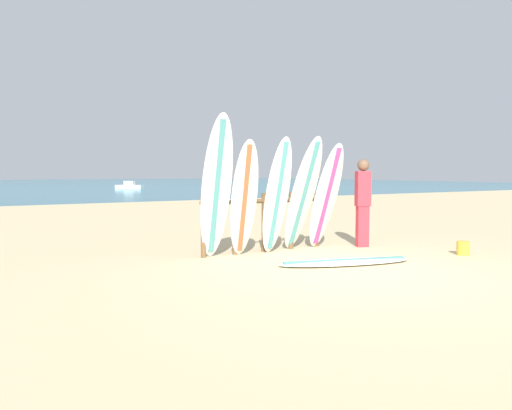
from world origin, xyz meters
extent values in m
plane|color=#D3BC8C|center=(0.00, 0.00, 0.00)|extent=(120.00, 120.00, 0.00)
cube|color=teal|center=(0.00, 58.00, 0.00)|extent=(120.00, 80.00, 0.01)
cylinder|color=brown|center=(-1.52, 2.33, 0.55)|extent=(0.09, 0.09, 1.10)
cylinder|color=brown|center=(-0.91, 2.33, 0.55)|extent=(0.09, 0.09, 1.10)
cylinder|color=brown|center=(-0.30, 2.33, 0.55)|extent=(0.09, 0.09, 1.10)
cylinder|color=brown|center=(0.32, 2.33, 0.55)|extent=(0.09, 0.09, 1.10)
cylinder|color=brown|center=(0.93, 2.33, 0.55)|extent=(0.09, 0.09, 1.10)
cylinder|color=brown|center=(-0.30, 2.33, 0.95)|extent=(2.55, 0.08, 0.08)
ellipsoid|color=white|center=(-1.44, 1.97, 1.22)|extent=(0.63, 0.93, 2.43)
cube|color=teal|center=(-1.44, 1.97, 1.22)|extent=(0.20, 0.82, 2.24)
ellipsoid|color=white|center=(-0.91, 1.97, 1.02)|extent=(0.59, 0.80, 2.04)
cube|color=#CC5933|center=(-0.91, 1.97, 1.02)|extent=(0.21, 0.68, 1.88)
ellipsoid|color=white|center=(-0.26, 1.94, 1.05)|extent=(0.53, 0.65, 2.11)
cube|color=teal|center=(-0.26, 1.94, 1.05)|extent=(0.12, 0.59, 1.94)
ellipsoid|color=silver|center=(0.32, 1.95, 1.07)|extent=(0.59, 0.95, 2.13)
cube|color=teal|center=(0.32, 1.95, 1.07)|extent=(0.14, 0.87, 1.97)
ellipsoid|color=white|center=(0.87, 1.97, 1.02)|extent=(0.59, 0.80, 2.03)
cube|color=#A53F8C|center=(0.87, 1.97, 1.02)|extent=(0.13, 0.74, 1.87)
ellipsoid|color=white|center=(0.24, 0.66, 0.04)|extent=(2.34, 1.16, 0.07)
cube|color=teal|center=(0.24, 0.66, 0.04)|extent=(2.04, 0.66, 0.08)
cube|color=#D8333F|center=(1.69, 1.84, 0.41)|extent=(0.27, 0.22, 0.82)
cube|color=#D8333F|center=(1.69, 1.84, 1.16)|extent=(0.32, 0.26, 0.69)
sphere|color=brown|center=(1.69, 1.84, 1.62)|extent=(0.24, 0.24, 0.24)
cube|color=silver|center=(5.99, 36.10, 0.18)|extent=(2.32, 2.13, 0.35)
cube|color=silver|center=(5.99, 36.10, 0.54)|extent=(1.00, 0.96, 0.36)
cylinder|color=gold|center=(2.62, 0.24, 0.12)|extent=(0.22, 0.22, 0.25)
camera|label=1|loc=(-4.71, -5.08, 1.48)|focal=32.67mm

